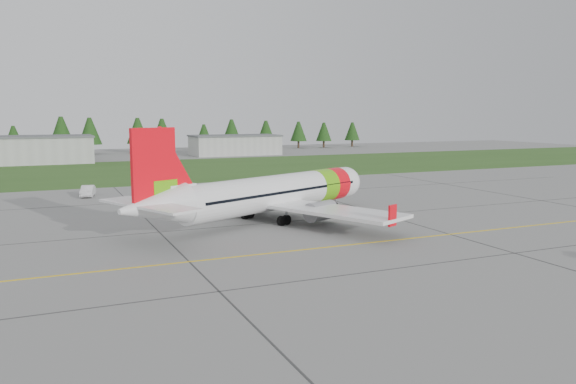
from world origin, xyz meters
name	(u,v)px	position (x,y,z in m)	size (l,w,h in m)	color
ground	(413,266)	(0.00, 0.00, 0.00)	(320.00, 320.00, 0.00)	gray
aircraft	(272,193)	(-2.77, 21.34, 2.92)	(31.57, 29.95, 10.12)	white
service_van	(87,180)	(-19.48, 47.98, 2.32)	(1.62, 1.53, 4.63)	silver
grass_strip	(175,169)	(0.00, 82.00, 0.01)	(320.00, 50.00, 0.03)	#30561E
taxi_guideline	(358,244)	(0.00, 8.00, 0.01)	(120.00, 0.25, 0.02)	gold
hangar_west	(19,151)	(-30.00, 110.00, 3.00)	(32.00, 14.00, 6.00)	#A8A8A3
hangar_east	(235,146)	(25.00, 118.00, 2.60)	(24.00, 12.00, 5.20)	#A8A8A3
treeline	(133,136)	(0.00, 138.00, 5.00)	(160.00, 8.00, 10.00)	#1C3F14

